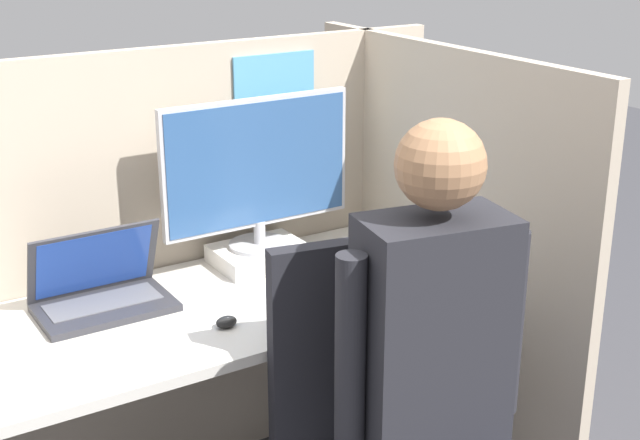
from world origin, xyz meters
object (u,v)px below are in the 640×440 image
(laptop, at_px, (102,293))
(paper_box, at_px, (260,255))
(stapler, at_px, (403,248))
(person, at_px, (449,372))
(carrot_toy, at_px, (312,307))
(monitor, at_px, (257,169))

(laptop, bearing_deg, paper_box, 6.58)
(stapler, distance_m, person, 0.82)
(stapler, height_order, person, person)
(stapler, height_order, carrot_toy, stapler)
(monitor, relative_size, stapler, 4.68)
(carrot_toy, relative_size, person, 0.09)
(monitor, bearing_deg, laptop, -173.11)
(paper_box, relative_size, monitor, 0.45)
(carrot_toy, bearing_deg, stapler, 23.50)
(laptop, relative_size, carrot_toy, 2.88)
(person, bearing_deg, monitor, 89.91)
(monitor, bearing_deg, carrot_toy, -97.48)
(paper_box, relative_size, carrot_toy, 2.23)
(laptop, distance_m, person, 1.00)
(person, bearing_deg, carrot_toy, 95.64)
(monitor, distance_m, laptop, 0.59)
(monitor, height_order, laptop, monitor)
(monitor, distance_m, person, 0.94)
(person, bearing_deg, stapler, 60.10)
(paper_box, height_order, laptop, laptop)
(paper_box, bearing_deg, stapler, -25.33)
(monitor, xyz_separation_m, stapler, (0.41, -0.20, -0.28))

